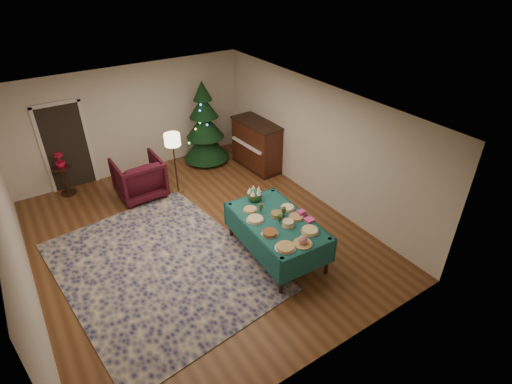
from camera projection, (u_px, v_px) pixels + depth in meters
room_shell at (193, 179)px, 7.43m from camera, size 7.00×7.00×7.00m
doorway at (66, 145)px, 9.29m from camera, size 1.08×0.04×2.16m
rug at (160, 266)px, 7.39m from camera, size 3.65×4.53×0.02m
buffet_table at (277, 227)px, 7.38m from camera, size 1.28×2.08×0.78m
platter_0 at (285, 247)px, 6.61m from camera, size 0.36×0.36×0.05m
platter_1 at (303, 241)px, 6.68m from camera, size 0.33×0.33×0.17m
platter_2 at (310, 231)px, 6.98m from camera, size 0.33×0.33×0.06m
platter_3 at (270, 233)px, 6.93m from camera, size 0.31×0.31×0.05m
platter_4 at (288, 224)px, 7.12m from camera, size 0.24×0.24×0.11m
platter_5 at (296, 217)px, 7.35m from camera, size 0.31×0.31×0.04m
platter_6 at (255, 219)px, 7.27m from camera, size 0.33×0.33×0.05m
platter_7 at (277, 214)px, 7.39m from camera, size 0.26×0.26×0.08m
platter_8 at (288, 208)px, 7.61m from camera, size 0.29×0.29×0.04m
platter_9 at (250, 209)px, 7.56m from camera, size 0.28×0.28×0.04m
goblet_0 at (261, 208)px, 7.47m from camera, size 0.08×0.08×0.18m
goblet_1 at (284, 212)px, 7.36m from camera, size 0.08×0.08×0.18m
goblet_2 at (280, 219)px, 7.16m from camera, size 0.08×0.08×0.18m
napkin_stack at (309, 220)px, 7.27m from camera, size 0.16×0.16×0.04m
gift_box at (301, 213)px, 7.40m from camera, size 0.13×0.13×0.10m
centerpiece at (255, 194)px, 7.79m from camera, size 0.28×0.28×0.32m
armchair at (139, 176)px, 9.21m from camera, size 1.03×0.97×1.05m
floor_lamp at (173, 143)px, 8.99m from camera, size 0.36×0.36×1.49m
side_table at (66, 181)px, 9.37m from camera, size 0.39×0.39×0.70m
potted_plant at (60, 164)px, 9.13m from camera, size 0.21×0.38×0.21m
christmas_tree at (205, 127)px, 10.47m from camera, size 1.62×1.62×2.22m
piano at (257, 145)px, 10.39m from camera, size 0.76×1.50×1.27m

